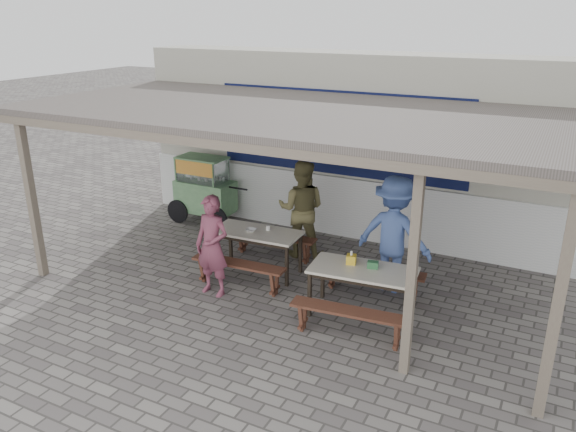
% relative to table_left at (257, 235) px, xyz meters
% --- Properties ---
extents(ground, '(60.00, 60.00, 0.00)m').
position_rel_table_left_xyz_m(ground, '(0.70, -0.75, -0.67)').
color(ground, slate).
rests_on(ground, ground).
extents(back_wall, '(9.00, 1.28, 3.50)m').
position_rel_table_left_xyz_m(back_wall, '(0.70, 2.83, 1.05)').
color(back_wall, '#B5B2A2').
rests_on(back_wall, ground).
extents(warung_roof, '(9.00, 4.21, 2.81)m').
position_rel_table_left_xyz_m(warung_roof, '(0.72, 0.15, 2.04)').
color(warung_roof, '#5B534E').
rests_on(warung_roof, ground).
extents(table_left, '(1.51, 0.77, 0.75)m').
position_rel_table_left_xyz_m(table_left, '(0.00, 0.00, 0.00)').
color(table_left, beige).
rests_on(table_left, ground).
extents(bench_left_street, '(1.59, 0.37, 0.45)m').
position_rel_table_left_xyz_m(bench_left_street, '(0.04, -0.66, -0.33)').
color(bench_left_street, brown).
rests_on(bench_left_street, ground).
extents(bench_left_wall, '(1.59, 0.37, 0.45)m').
position_rel_table_left_xyz_m(bench_left_wall, '(-0.04, 0.66, -0.33)').
color(bench_left_wall, brown).
rests_on(bench_left_wall, ground).
extents(table_right, '(1.58, 0.89, 0.75)m').
position_rel_table_left_xyz_m(table_right, '(2.10, -0.58, 0.00)').
color(table_right, beige).
rests_on(table_right, ground).
extents(bench_right_street, '(1.64, 0.44, 0.45)m').
position_rel_table_left_xyz_m(bench_right_street, '(2.16, -1.28, -0.33)').
color(bench_right_street, brown).
rests_on(bench_right_street, ground).
extents(bench_right_wall, '(1.64, 0.44, 0.45)m').
position_rel_table_left_xyz_m(bench_right_wall, '(2.03, 0.11, -0.33)').
color(bench_right_wall, brown).
rests_on(bench_right_wall, ground).
extents(vendor_cart, '(1.78, 0.68, 1.41)m').
position_rel_table_left_xyz_m(vendor_cart, '(-2.22, 1.64, 0.09)').
color(vendor_cart, '#70A26C').
rests_on(vendor_cart, ground).
extents(patron_street_side, '(0.61, 0.42, 1.62)m').
position_rel_table_left_xyz_m(patron_street_side, '(-0.22, -0.98, 0.14)').
color(patron_street_side, brown).
rests_on(patron_street_side, ground).
extents(patron_wall_side, '(1.01, 0.88, 1.78)m').
position_rel_table_left_xyz_m(patron_wall_side, '(0.35, 1.00, 0.22)').
color(patron_wall_side, brown).
rests_on(patron_wall_side, ground).
extents(patron_right_table, '(1.27, 0.81, 1.88)m').
position_rel_table_left_xyz_m(patron_right_table, '(2.23, 0.45, 0.27)').
color(patron_right_table, '#4862A6').
rests_on(patron_right_table, ground).
extents(tissue_box, '(0.16, 0.16, 0.14)m').
position_rel_table_left_xyz_m(tissue_box, '(1.88, -0.49, 0.15)').
color(tissue_box, gold).
rests_on(tissue_box, table_right).
extents(donation_box, '(0.17, 0.13, 0.10)m').
position_rel_table_left_xyz_m(donation_box, '(2.21, -0.49, 0.13)').
color(donation_box, '#2E683B').
rests_on(donation_box, table_right).
extents(condiment_jar, '(0.07, 0.07, 0.08)m').
position_rel_table_left_xyz_m(condiment_jar, '(0.14, 0.13, 0.12)').
color(condiment_jar, white).
rests_on(condiment_jar, table_left).
extents(condiment_bowl, '(0.19, 0.19, 0.04)m').
position_rel_table_left_xyz_m(condiment_bowl, '(-0.08, -0.05, 0.10)').
color(condiment_bowl, white).
rests_on(condiment_bowl, table_left).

